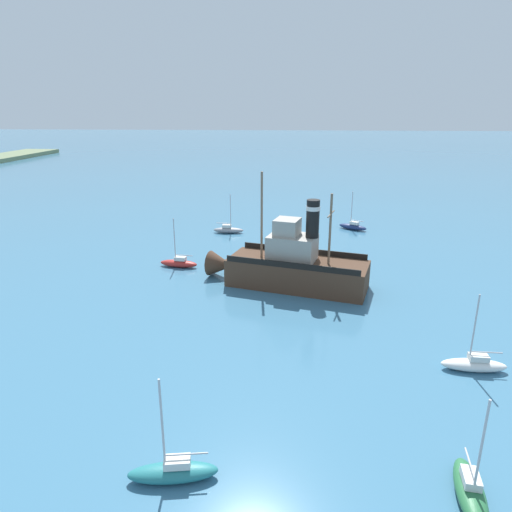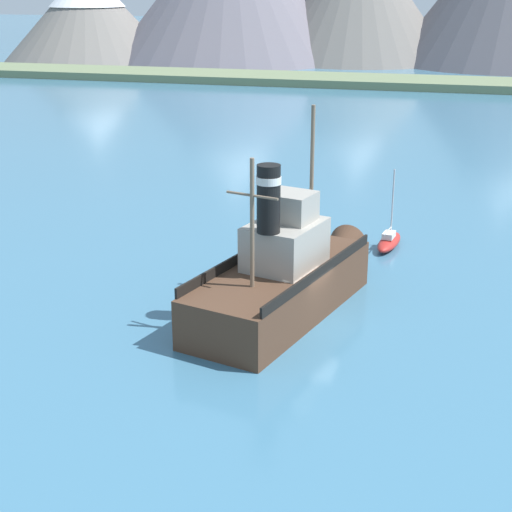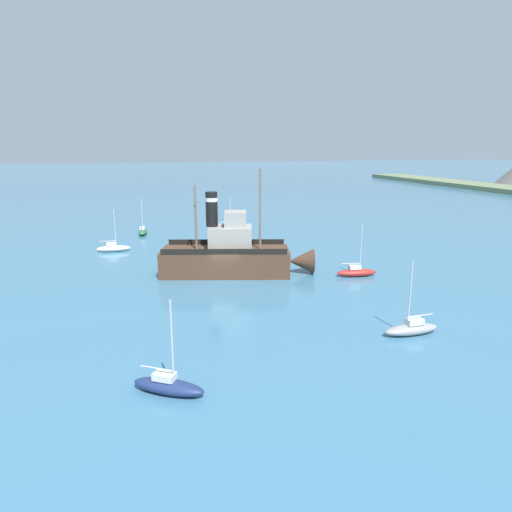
{
  "view_description": "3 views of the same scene",
  "coord_description": "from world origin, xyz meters",
  "views": [
    {
      "loc": [
        -39.34,
        1.15,
        14.95
      ],
      "look_at": [
        -3.0,
        4.07,
        3.12
      ],
      "focal_mm": 32.0,
      "sensor_mm": 36.0,
      "label": 1
    },
    {
      "loc": [
        6.2,
        -34.32,
        15.76
      ],
      "look_at": [
        -3.06,
        0.96,
        2.8
      ],
      "focal_mm": 55.0,
      "sensor_mm": 36.0,
      "label": 2
    },
    {
      "loc": [
        39.47,
        -8.19,
        11.94
      ],
      "look_at": [
        0.31,
        3.0,
        2.05
      ],
      "focal_mm": 32.0,
      "sensor_mm": 36.0,
      "label": 3
    }
  ],
  "objects": [
    {
      "name": "sailboat_grey",
      "position": [
        15.74,
        9.07,
        0.43
      ],
      "size": [
        1.13,
        3.81,
        4.9
      ],
      "color": "gray",
      "rests_on": "ground"
    },
    {
      "name": "sailboat_teal",
      "position": [
        -24.24,
        5.86,
        0.43
      ],
      "size": [
        1.7,
        3.93,
        4.9
      ],
      "color": "#23757A",
      "rests_on": "ground"
    },
    {
      "name": "old_tugboat",
      "position": [
        -1.58,
        1.15,
        1.83
      ],
      "size": [
        7.39,
        14.78,
        9.9
      ],
      "color": "#4C3323",
      "rests_on": "ground"
    },
    {
      "name": "sailboat_red",
      "position": [
        2.51,
        12.17,
        0.43
      ],
      "size": [
        1.63,
        3.92,
        4.9
      ],
      "color": "#B22823",
      "rests_on": "ground"
    },
    {
      "name": "ground_plane",
      "position": [
        0.0,
        0.0,
        0.0
      ],
      "size": [
        600.0,
        600.0,
        0.0
      ],
      "primitive_type": "plane",
      "color": "teal"
    },
    {
      "name": "sailboat_green",
      "position": [
        -24.31,
        -6.23,
        0.43
      ],
      "size": [
        3.91,
        1.59,
        4.9
      ],
      "color": "#286B3D",
      "rests_on": "ground"
    },
    {
      "name": "sailboat_navy",
      "position": [
        18.71,
        -6.77,
        0.43
      ],
      "size": [
        3.0,
        3.78,
        4.9
      ],
      "color": "navy",
      "rests_on": "ground"
    },
    {
      "name": "sailboat_white",
      "position": [
        -14.51,
        -9.92,
        0.43
      ],
      "size": [
        1.19,
        3.83,
        4.9
      ],
      "color": "white",
      "rests_on": "ground"
    }
  ]
}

